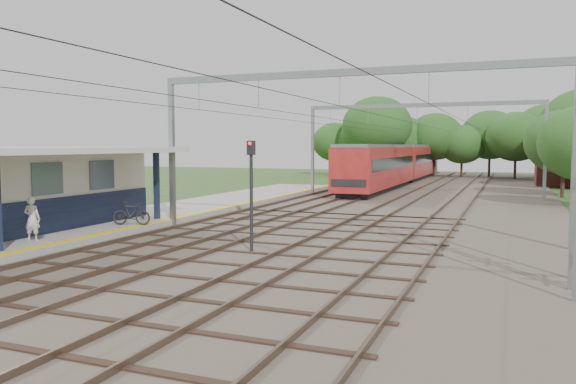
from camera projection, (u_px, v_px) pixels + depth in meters
The scene contains 10 objects.
ballast_bed at pixel (415, 203), 37.22m from camera, with size 18.00×90.00×0.10m, color #473D33.
platform at pixel (117, 223), 26.67m from camera, with size 5.00×52.00×0.35m, color gray.
yellow_stripe at pixel (156, 222), 25.82m from camera, with size 0.45×52.00×0.01m, color yellow.
rail_tracks at pixel (378, 200), 38.14m from camera, with size 11.80×88.00×0.15m.
catenary_system at pixel (393, 117), 32.63m from camera, with size 17.22×88.00×7.00m.
tree_band at pixel (454, 136), 61.97m from camera, with size 31.72×30.88×8.82m.
person at pixel (32, 219), 20.60m from camera, with size 0.60×0.40×1.65m, color silver.
bicycle at pixel (131, 213), 24.76m from camera, with size 0.49×1.74×1.04m, color black.
train at pixel (399, 163), 55.37m from camera, with size 2.95×36.70×3.87m.
signal_post at pixel (251, 185), 19.83m from camera, with size 0.31×0.28×4.03m.
Camera 1 is at (9.92, -7.52, 3.86)m, focal length 35.00 mm.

